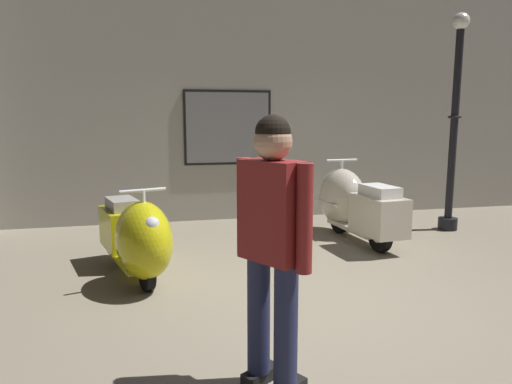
{
  "coord_description": "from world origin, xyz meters",
  "views": [
    {
      "loc": [
        -1.56,
        -3.8,
        1.69
      ],
      "look_at": [
        -0.3,
        1.78,
        0.77
      ],
      "focal_mm": 32.56,
      "sensor_mm": 36.0,
      "label": 1
    }
  ],
  "objects_px": {
    "lamppost": "(454,126)",
    "visitor_1": "(272,237)",
    "scooter_0": "(137,237)",
    "scooter_1": "(352,203)"
  },
  "relations": [
    {
      "from": "lamppost",
      "to": "scooter_1",
      "type": "bearing_deg",
      "value": -174.48
    },
    {
      "from": "scooter_1",
      "to": "visitor_1",
      "type": "bearing_deg",
      "value": 142.64
    },
    {
      "from": "scooter_0",
      "to": "visitor_1",
      "type": "bearing_deg",
      "value": 4.81
    },
    {
      "from": "lamppost",
      "to": "visitor_1",
      "type": "bearing_deg",
      "value": -136.44
    },
    {
      "from": "scooter_0",
      "to": "lamppost",
      "type": "relative_size",
      "value": 0.54
    },
    {
      "from": "scooter_1",
      "to": "scooter_0",
      "type": "bearing_deg",
      "value": 104.89
    },
    {
      "from": "scooter_0",
      "to": "visitor_1",
      "type": "xyz_separation_m",
      "value": [
        0.86,
        -2.24,
        0.53
      ]
    },
    {
      "from": "lamppost",
      "to": "visitor_1",
      "type": "xyz_separation_m",
      "value": [
        -3.69,
        -3.51,
        -0.58
      ]
    },
    {
      "from": "scooter_0",
      "to": "scooter_1",
      "type": "bearing_deg",
      "value": 94.72
    },
    {
      "from": "visitor_1",
      "to": "lamppost",
      "type": "bearing_deg",
      "value": 11.31
    }
  ]
}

